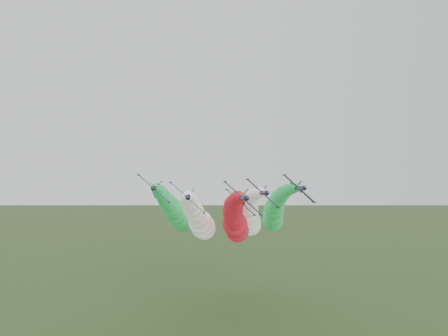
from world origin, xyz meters
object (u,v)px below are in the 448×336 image
at_px(jet_lead, 235,220).
at_px(jet_trail, 235,220).
at_px(jet_inner_right, 249,216).
at_px(jet_outer_left, 175,212).
at_px(jet_outer_right, 275,211).
at_px(jet_inner_left, 199,219).

height_order(jet_lead, jet_trail, jet_lead).
bearing_deg(jet_inner_right, jet_outer_left, 170.40).
bearing_deg(jet_inner_right, jet_outer_right, 15.65).
distance_m(jet_inner_left, jet_inner_right, 19.63).
height_order(jet_inner_right, jet_trail, jet_inner_right).
relative_size(jet_outer_right, jet_trail, 1.00).
relative_size(jet_inner_left, jet_trail, 1.00).
relative_size(jet_inner_left, jet_outer_left, 1.00).
relative_size(jet_inner_right, jet_trail, 1.00).
relative_size(jet_outer_left, jet_trail, 1.00).
distance_m(jet_inner_right, jet_outer_right, 10.42).
bearing_deg(jet_outer_left, jet_trail, 16.29).
bearing_deg(jet_outer_right, jet_inner_left, -162.95).
bearing_deg(jet_inner_left, jet_lead, -41.31).
distance_m(jet_lead, jet_inner_left, 15.37).
height_order(jet_inner_right, jet_outer_right, jet_outer_right).
bearing_deg(jet_lead, jet_outer_left, 133.96).
distance_m(jet_inner_right, jet_trail, 12.29).
height_order(jet_inner_left, jet_inner_right, jet_inner_right).
bearing_deg(jet_trail, jet_lead, -96.21).
height_order(jet_inner_right, jet_outer_left, jet_outer_left).
height_order(jet_inner_left, jet_outer_left, jet_outer_left).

